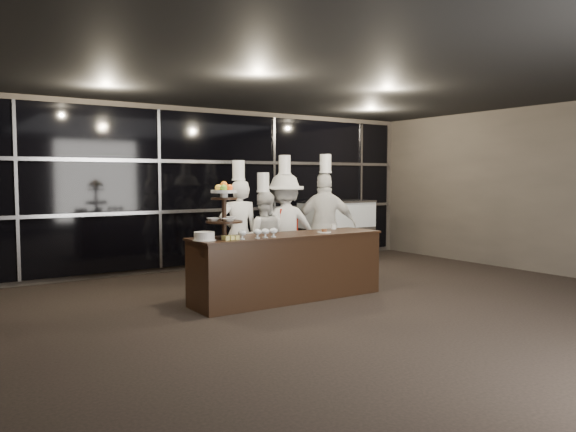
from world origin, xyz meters
TOP-DOWN VIEW (x-y plane):
  - room at (0.00, 0.00)m, footprint 10.00×10.00m
  - window_wall at (0.00, 4.94)m, footprint 8.60×0.10m
  - buffet_counter at (-0.49, 1.90)m, footprint 2.84×0.74m
  - display_stand at (-1.49, 1.90)m, footprint 0.48×0.48m
  - compotes at (-1.08, 1.68)m, footprint 0.58×0.11m
  - layer_cake at (-1.80, 1.85)m, footprint 0.30×0.30m
  - pastry_squares at (-1.49, 1.73)m, footprint 0.20×0.13m
  - small_plate at (0.07, 1.80)m, footprint 0.20×0.20m
  - chef_cup at (0.52, 2.15)m, footprint 0.08×0.08m
  - display_case at (2.33, 4.30)m, footprint 1.55×0.68m
  - chef_a at (-0.63, 3.06)m, footprint 0.70×0.56m
  - chef_b at (-0.24, 2.97)m, footprint 0.90×0.84m
  - chef_c at (0.17, 2.97)m, footprint 1.27×0.93m
  - chef_d at (0.86, 2.79)m, footprint 1.12×0.95m

SIDE VIEW (x-z plane):
  - buffet_counter at x=-0.49m, z-range 0.01..0.93m
  - display_case at x=2.33m, z-range 0.07..1.31m
  - chef_b at x=-0.24m, z-range -0.13..1.66m
  - chef_a at x=-0.63m, z-range -0.12..1.85m
  - chef_c at x=0.17m, z-range -0.14..1.93m
  - chef_d at x=0.86m, z-range -0.14..1.96m
  - small_plate at x=0.07m, z-range 0.91..0.96m
  - pastry_squares at x=-1.49m, z-range 0.92..0.97m
  - chef_cup at x=0.52m, z-range 0.92..0.99m
  - layer_cake at x=-1.80m, z-range 0.92..1.03m
  - compotes at x=-1.08m, z-range 0.94..1.06m
  - display_stand at x=-1.49m, z-range 0.97..1.71m
  - room at x=0.00m, z-range -3.50..6.50m
  - window_wall at x=0.00m, z-range 0.10..2.90m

